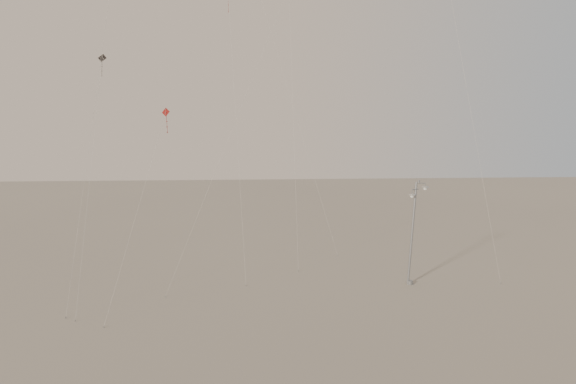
{
  "coord_description": "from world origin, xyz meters",
  "views": [
    {
      "loc": [
        -2.78,
        -27.8,
        11.93
      ],
      "look_at": [
        -0.38,
        5.0,
        7.35
      ],
      "focal_mm": 28.0,
      "sensor_mm": 36.0,
      "label": 1
    }
  ],
  "objects": [
    {
      "name": "kite_4",
      "position": [
        12.88,
        6.44,
        17.7
      ],
      "size": [
        4.76,
        2.9,
        24.26
      ],
      "rotation": [
        0.0,
        0.0,
        1.54
      ],
      "color": "#2D2725",
      "rests_on": "ground"
    },
    {
      "name": "kite_6",
      "position": [
        -15.03,
        8.57,
        13.3
      ],
      "size": [
        1.51,
        11.8,
        18.12
      ],
      "rotation": [
        0.0,
        0.0,
        0.84
      ],
      "color": "#2D2725",
      "rests_on": "ground"
    },
    {
      "name": "kite_1",
      "position": [
        -0.79,
        7.14,
        20.86
      ],
      "size": [
        12.06,
        5.12,
        29.13
      ],
      "rotation": [
        0.0,
        0.0,
        -0.27
      ],
      "color": "#2D2725",
      "rests_on": "ground"
    },
    {
      "name": "ground",
      "position": [
        0.0,
        0.0,
        0.0
      ],
      "size": [
        160.0,
        160.0,
        0.0
      ],
      "primitive_type": "plane",
      "color": "gray",
      "rests_on": "ground"
    },
    {
      "name": "street_lamp",
      "position": [
        9.23,
        4.96,
        4.35
      ],
      "size": [
        1.58,
        0.72,
        8.15
      ],
      "color": "gray",
      "rests_on": "ground"
    },
    {
      "name": "kite_7",
      "position": [
        -5.09,
        18.38,
        21.81
      ],
      "size": [
        2.36,
        15.72,
        26.94
      ],
      "rotation": [
        0.0,
        0.0,
        -0.01
      ],
      "color": "maroon",
      "rests_on": "ground"
    },
    {
      "name": "kite_3",
      "position": [
        -9.56,
        2.38,
        9.9
      ],
      "size": [
        3.59,
        4.96,
        13.39
      ],
      "rotation": [
        0.0,
        0.0,
        -0.13
      ],
      "color": "maroon",
      "rests_on": "ground"
    }
  ]
}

